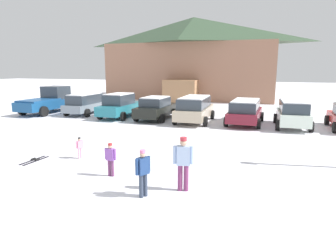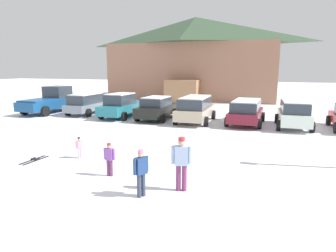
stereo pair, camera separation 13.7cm
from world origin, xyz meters
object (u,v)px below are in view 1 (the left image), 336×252
Objects in this scene: parked_white_suv at (293,113)px; skier_adult_in_blue_parka at (183,161)px; skier_child_in_pink_snowsuit at (80,147)px; parked_maroon_van at (245,111)px; ski_lodge at (193,58)px; skier_child_in_purple_jacket at (111,158)px; parked_beige_suv at (195,108)px; parked_grey_wagon at (85,103)px; pair_of_skis at (35,160)px; parked_black_sedan at (156,108)px; pickup_truck at (49,101)px; skier_teen_in_navy_coat at (143,171)px; parked_teal_hatchback at (120,105)px.

parked_white_suv is 12.32m from skier_adult_in_blue_parka.
skier_child_in_pink_snowsuit is at bearing 159.68° from skier_adult_in_blue_parka.
skier_adult_in_blue_parka reaches higher than parked_maroon_van.
skier_child_in_purple_jacket is at bearing -81.78° from ski_lodge.
skier_adult_in_blue_parka reaches higher than skier_child_in_pink_snowsuit.
parked_maroon_van is at bearing 4.95° from parked_beige_suv.
parked_grey_wagon is 3.14× the size of pair_of_skis.
pair_of_skis is at bearing -110.56° from parked_beige_suv.
parked_grey_wagon is 0.91× the size of parked_black_sedan.
pair_of_skis is at bearing -52.72° from pickup_truck.
ski_lodge is at bearing 63.29° from pickup_truck.
skier_child_in_pink_snowsuit is at bearing -45.66° from pickup_truck.
skier_adult_in_blue_parka is at bearing -8.49° from pair_of_skis.
pair_of_skis is (-6.49, 0.97, -0.92)m from skier_adult_in_blue_parka.
parked_maroon_van is at bearing 1.38° from parked_black_sedan.
skier_adult_in_blue_parka is 1.27m from skier_teen_in_navy_coat.
parked_white_suv is (9.18, -0.13, 0.08)m from parked_black_sedan.
parked_beige_suv is at bearing -1.77° from pickup_truck.
skier_adult_in_blue_parka is at bearing -46.60° from parked_grey_wagon.
skier_teen_in_navy_coat is at bearing -140.64° from skier_adult_in_blue_parka.
ski_lodge is 4.21× the size of parked_beige_suv.
skier_child_in_pink_snowsuit is at bearing -119.85° from parked_maroon_van.
skier_child_in_pink_snowsuit is (0.43, -10.02, -0.33)m from parked_black_sedan.
parked_teal_hatchback is at bearing 179.42° from parked_white_suv.
ski_lodge is 12.09× the size of skier_adult_in_blue_parka.
ski_lodge reaches higher than skier_child_in_purple_jacket.
skier_child_in_pink_snowsuit is at bearing -103.99° from parked_beige_suv.
skier_adult_in_blue_parka is 1.27× the size of pair_of_skis.
parked_beige_suv is 3.39m from parked_maroon_van.
parked_white_suv is at bearing 60.01° from skier_child_in_purple_jacket.
skier_child_in_pink_snowsuit is 5.27m from skier_adult_in_blue_parka.
parked_grey_wagon is at bearing 126.90° from skier_child_in_purple_jacket.
pair_of_skis is at bearing 171.51° from skier_adult_in_blue_parka.
parked_white_suv is 3.62× the size of skier_child_in_purple_jacket.
parked_grey_wagon reaches higher than parked_black_sedan.
skier_child_in_pink_snowsuit is at bearing -86.09° from ski_lodge.
parked_teal_hatchback reaches higher than skier_child_in_purple_jacket.
skier_teen_in_navy_coat is (-4.79, -12.51, -0.12)m from parked_white_suv.
ski_lodge is at bearing 122.33° from parked_white_suv.
parked_beige_suv is at bearing -1.35° from parked_teal_hatchback.
parked_beige_suv is 11.29m from skier_child_in_purple_jacket.
skier_child_in_purple_jacket is (5.56, -11.42, -0.24)m from parked_teal_hatchback.
parked_beige_suv reaches higher than skier_child_in_purple_jacket.
skier_adult_in_blue_parka is (11.61, -12.28, 0.05)m from parked_grey_wagon.
parked_teal_hatchback is 3.95× the size of skier_child_in_purple_jacket.
skier_child_in_purple_jacket is (12.25, -11.67, -0.33)m from pickup_truck.
skier_adult_in_blue_parka is at bearing -108.06° from parked_white_suv.
ski_lodge reaches higher than pair_of_skis.
parked_teal_hatchback is at bearing 99.25° from pair_of_skis.
parked_grey_wagon is 2.94× the size of skier_teen_in_navy_coat.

